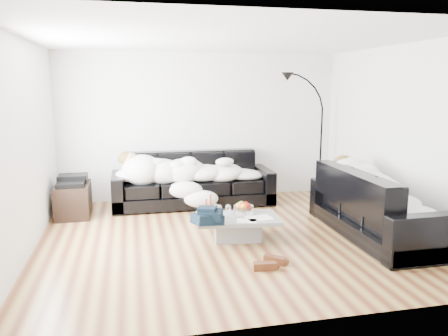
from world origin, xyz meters
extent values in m
plane|color=brown|center=(0.00, 0.00, 0.00)|extent=(5.00, 5.00, 0.00)
cube|color=silver|center=(0.00, 2.25, 1.30)|extent=(5.00, 0.02, 2.60)
cube|color=silver|center=(-2.50, 0.00, 1.30)|extent=(0.02, 4.50, 2.60)
cube|color=silver|center=(2.50, 0.00, 1.30)|extent=(0.02, 4.50, 2.60)
plane|color=white|center=(0.00, 0.00, 2.60)|extent=(5.00, 5.00, 0.00)
cube|color=black|center=(-0.23, 1.75, 0.44)|extent=(2.71, 0.94, 0.89)
cube|color=black|center=(1.98, -0.36, 0.45)|extent=(0.96, 2.25, 0.91)
ellipsoid|color=#0B434E|center=(1.92, 0.34, 0.72)|extent=(0.42, 0.38, 0.20)
cube|color=#939699|center=(0.09, -0.12, 0.16)|extent=(1.14, 0.75, 0.32)
cylinder|color=white|center=(0.21, 0.02, 0.40)|extent=(0.33, 0.33, 0.17)
cylinder|color=white|center=(-0.14, -0.04, 0.39)|extent=(0.07, 0.07, 0.15)
cylinder|color=white|center=(-0.19, -0.10, 0.41)|extent=(0.10, 0.10, 0.19)
cylinder|color=white|center=(-0.04, -0.13, 0.40)|extent=(0.08, 0.08, 0.18)
cylinder|color=maroon|center=(-0.30, 0.07, 0.42)|extent=(0.05, 0.05, 0.22)
cylinder|color=maroon|center=(-0.22, 0.14, 0.44)|extent=(0.06, 0.06, 0.26)
cube|color=silver|center=(0.36, -0.24, 0.32)|extent=(0.36, 0.29, 0.01)
cube|color=silver|center=(0.16, -0.34, 0.32)|extent=(0.29, 0.24, 0.01)
cube|color=black|center=(-2.17, 1.48, 0.26)|extent=(0.52, 0.75, 0.51)
cube|color=black|center=(-2.17, 1.48, 0.58)|extent=(0.44, 0.35, 0.13)
camera|label=1|loc=(-1.26, -5.51, 2.03)|focal=35.00mm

